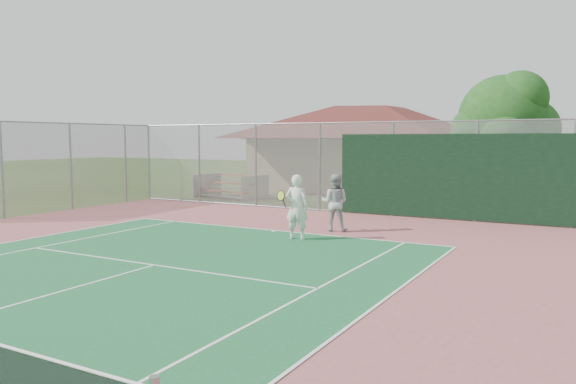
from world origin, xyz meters
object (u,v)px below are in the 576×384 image
object	(u,v)px
clubhouse	(370,140)
player_white_front	(297,207)
tree	(505,121)
player_grey_back	(335,203)
bleachers	(230,186)

from	to	relation	value
clubhouse	player_white_front	size ratio (longest dim) A/B	7.44
tree	player_grey_back	bearing A→B (deg)	-120.39
player_white_front	player_grey_back	world-z (taller)	player_white_front
player_white_front	tree	bearing A→B (deg)	-124.58
clubhouse	bleachers	xyz separation A→B (m)	(-4.40, -7.38, -2.22)
clubhouse	player_grey_back	world-z (taller)	clubhouse
player_grey_back	tree	bearing A→B (deg)	-133.58
player_white_front	player_grey_back	xyz separation A→B (m)	(0.32, 1.91, -0.05)
clubhouse	tree	distance (m)	10.95
clubhouse	player_white_front	xyz separation A→B (m)	(3.88, -15.93, -1.88)
clubhouse	tree	bearing A→B (deg)	-49.24
bleachers	clubhouse	bearing A→B (deg)	71.69
clubhouse	player_grey_back	distance (m)	14.76
bleachers	player_white_front	size ratio (longest dim) A/B	1.79
clubhouse	player_white_front	world-z (taller)	clubhouse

